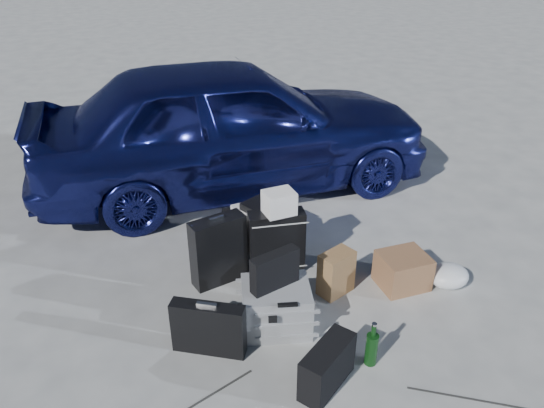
# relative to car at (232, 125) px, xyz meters

# --- Properties ---
(ground) EXTENTS (60.00, 60.00, 0.00)m
(ground) POSITION_rel_car_xyz_m (-0.11, -2.51, -0.72)
(ground) COLOR #B4B5B0
(ground) RESTS_ON ground
(car) EXTENTS (4.35, 1.99, 1.45)m
(car) POSITION_rel_car_xyz_m (0.00, 0.00, 0.00)
(car) COLOR navy
(car) RESTS_ON ground
(pelican_case) EXTENTS (0.59, 0.52, 0.36)m
(pelican_case) POSITION_rel_car_xyz_m (-0.44, -2.38, -0.54)
(pelican_case) COLOR gray
(pelican_case) RESTS_ON ground
(laptop_bag) EXTENTS (0.38, 0.18, 0.28)m
(laptop_bag) POSITION_rel_car_xyz_m (-0.45, -2.36, -0.22)
(laptop_bag) COLOR black
(laptop_bag) RESTS_ON pelican_case
(briefcase) EXTENTS (0.50, 0.37, 0.40)m
(briefcase) POSITION_rel_car_xyz_m (-0.98, -2.44, -0.52)
(briefcase) COLOR black
(briefcase) RESTS_ON ground
(suitcase_left) EXTENTS (0.48, 0.25, 0.59)m
(suitcase_left) POSITION_rel_car_xyz_m (-0.67, -1.67, -0.43)
(suitcase_left) COLOR black
(suitcase_left) RESTS_ON ground
(suitcase_right) EXTENTS (0.49, 0.25, 0.57)m
(suitcase_right) POSITION_rel_car_xyz_m (-0.17, -1.71, -0.44)
(suitcase_right) COLOR black
(suitcase_right) RESTS_ON ground
(white_carton) EXTENTS (0.25, 0.20, 0.20)m
(white_carton) POSITION_rel_car_xyz_m (-0.15, -1.72, -0.06)
(white_carton) COLOR white
(white_carton) RESTS_ON suitcase_right
(duffel_bag) EXTENTS (0.72, 0.50, 0.33)m
(duffel_bag) POSITION_rel_car_xyz_m (-0.19, -1.30, -0.56)
(duffel_bag) COLOR black
(duffel_bag) RESTS_ON ground
(flat_box_white) EXTENTS (0.44, 0.34, 0.07)m
(flat_box_white) POSITION_rel_car_xyz_m (-0.18, -1.30, -0.35)
(flat_box_white) COLOR white
(flat_box_white) RESTS_ON duffel_bag
(flat_box_black) EXTENTS (0.36, 0.31, 0.06)m
(flat_box_black) POSITION_rel_car_xyz_m (-0.18, -1.31, -0.29)
(flat_box_black) COLOR black
(flat_box_black) RESTS_ON flat_box_white
(kraft_bag) EXTENTS (0.32, 0.25, 0.37)m
(kraft_bag) POSITION_rel_car_xyz_m (0.16, -2.17, -0.54)
(kraft_bag) COLOR olive
(kraft_bag) RESTS_ON ground
(cardboard_box) EXTENTS (0.40, 0.35, 0.29)m
(cardboard_box) POSITION_rel_car_xyz_m (0.72, -2.29, -0.58)
(cardboard_box) COLOR #936640
(cardboard_box) RESTS_ON ground
(plastic_bag) EXTENTS (0.34, 0.29, 0.19)m
(plastic_bag) POSITION_rel_car_xyz_m (1.08, -2.44, -0.63)
(plastic_bag) COLOR white
(plastic_bag) RESTS_ON ground
(messenger_bag) EXTENTS (0.48, 0.39, 0.32)m
(messenger_bag) POSITION_rel_car_xyz_m (-0.35, -3.02, -0.56)
(messenger_bag) COLOR black
(messenger_bag) RESTS_ON ground
(green_bottle) EXTENTS (0.09, 0.09, 0.34)m
(green_bottle) POSITION_rel_car_xyz_m (0.02, -2.96, -0.55)
(green_bottle) COLOR black
(green_bottle) RESTS_ON ground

